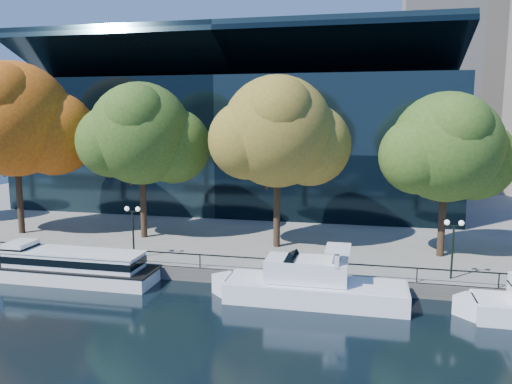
% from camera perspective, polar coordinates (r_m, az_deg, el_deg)
% --- Properties ---
extents(ground, '(160.00, 160.00, 0.00)m').
position_cam_1_polar(ground, '(34.12, -8.16, -11.72)').
color(ground, black).
rests_on(ground, ground).
extents(promenade, '(90.00, 67.08, 1.00)m').
position_cam_1_polar(promenade, '(68.19, 2.56, -0.86)').
color(promenade, slate).
rests_on(promenade, ground).
extents(railing, '(88.20, 0.08, 0.99)m').
position_cam_1_polar(railing, '(36.42, -6.43, -7.15)').
color(railing, black).
rests_on(railing, promenade).
extents(convention_building, '(50.00, 24.57, 21.43)m').
position_cam_1_polar(convention_building, '(63.65, -1.67, 5.71)').
color(convention_building, black).
rests_on(convention_building, ground).
extents(tour_boat, '(14.26, 3.18, 2.71)m').
position_cam_1_polar(tour_boat, '(39.05, -21.05, -7.80)').
color(tour_boat, white).
rests_on(tour_boat, ground).
extents(cruiser_near, '(12.77, 3.29, 3.70)m').
position_cam_1_polar(cruiser_near, '(32.70, 5.90, -10.46)').
color(cruiser_near, white).
rests_on(cruiser_near, ground).
extents(tree_1, '(13.00, 10.66, 15.74)m').
position_cam_1_polar(tree_1, '(50.39, -25.77, 7.25)').
color(tree_1, black).
rests_on(tree_1, promenade).
extents(tree_2, '(11.21, 9.19, 13.78)m').
position_cam_1_polar(tree_2, '(45.00, -12.84, 6.27)').
color(tree_2, black).
rests_on(tree_2, promenade).
extents(tree_3, '(11.38, 9.33, 14.14)m').
position_cam_1_polar(tree_3, '(40.65, 2.70, 6.64)').
color(tree_3, black).
rests_on(tree_3, promenade).
extents(tree_4, '(10.45, 8.57, 12.69)m').
position_cam_1_polar(tree_4, '(40.57, 21.15, 4.55)').
color(tree_4, black).
rests_on(tree_4, promenade).
extents(lamp_1, '(1.26, 0.36, 4.03)m').
position_cam_1_polar(lamp_1, '(39.24, -13.91, -3.13)').
color(lamp_1, black).
rests_on(lamp_1, promenade).
extents(lamp_2, '(1.26, 0.36, 4.03)m').
position_cam_1_polar(lamp_2, '(35.77, 21.63, -4.64)').
color(lamp_2, black).
rests_on(lamp_2, promenade).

